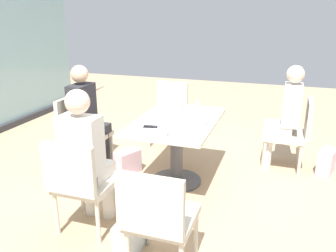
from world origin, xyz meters
name	(u,v)px	position (x,y,z in m)	size (l,w,h in m)	color
ground_plane	(176,181)	(0.00, 0.00, 0.00)	(12.00, 12.00, 0.00)	tan
dining_table_main	(177,137)	(0.00, 0.00, 0.54)	(1.28, 0.83, 0.73)	silver
chair_front_right	(293,130)	(0.78, -1.21, 0.50)	(0.46, 0.50, 0.87)	beige
chair_near_window	(80,129)	(0.00, 1.21, 0.50)	(0.46, 0.51, 0.87)	beige
chair_far_left	(81,180)	(-1.16, 0.48, 0.50)	(0.50, 0.46, 0.87)	beige
chair_far_right	(169,109)	(1.16, 0.48, 0.50)	(0.50, 0.46, 0.87)	beige
chair_side_end	(158,215)	(-1.44, -0.32, 0.50)	(0.50, 0.46, 0.87)	beige
person_front_right	(286,113)	(0.78, -1.10, 0.70)	(0.34, 0.39, 1.26)	silver
person_near_window	(87,113)	(0.00, 1.10, 0.70)	(0.34, 0.39, 1.26)	#28282D
person_far_left	(86,153)	(-1.05, 0.48, 0.70)	(0.39, 0.34, 1.26)	silver
wine_glass_0	(197,103)	(0.25, -0.16, 0.86)	(0.07, 0.07, 0.18)	silver
wine_glass_1	(172,106)	(0.05, 0.07, 0.86)	(0.07, 0.07, 0.18)	silver
wine_glass_2	(165,123)	(-0.54, -0.05, 0.86)	(0.07, 0.07, 0.18)	silver
wine_glass_3	(204,113)	(-0.09, -0.31, 0.86)	(0.07, 0.07, 0.18)	silver
wine_glass_4	(182,97)	(0.49, 0.09, 0.86)	(0.07, 0.07, 0.18)	silver
coffee_cup	(156,116)	(-0.07, 0.22, 0.78)	(0.08, 0.08, 0.09)	white
cell_phone_on_table	(151,127)	(-0.31, 0.18, 0.73)	(0.07, 0.14, 0.01)	black
handbag_0	(326,161)	(0.80, -1.62, 0.14)	(0.30, 0.16, 0.28)	beige
handbag_1	(128,162)	(0.02, 0.61, 0.14)	(0.30, 0.16, 0.28)	beige
handbag_2	(130,236)	(-1.27, -0.01, 0.14)	(0.30, 0.16, 0.28)	silver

